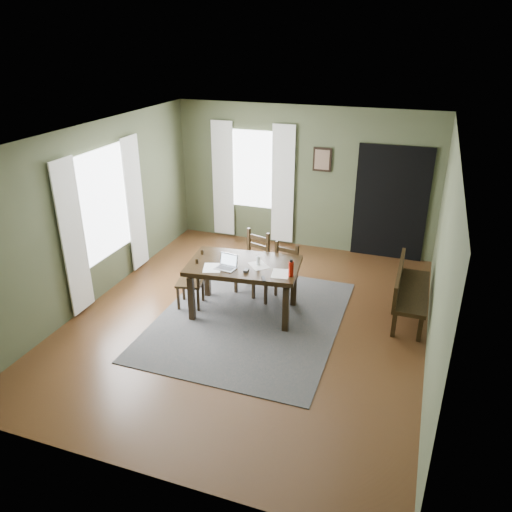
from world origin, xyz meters
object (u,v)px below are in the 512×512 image
at_px(chair_back_right, 282,275).
at_px(water_bottle, 291,269).
at_px(chair_back_left, 253,263).
at_px(laptop, 227,264).
at_px(dining_table, 244,270).
at_px(bench, 407,288).
at_px(chair_end, 193,281).

distance_m(chair_back_right, water_bottle, 0.87).
xyz_separation_m(chair_back_left, laptop, (-0.07, -0.90, 0.37)).
height_order(dining_table, bench, dining_table).
xyz_separation_m(chair_end, chair_back_left, (0.69, 0.78, 0.06)).
xyz_separation_m(chair_end, water_bottle, (1.55, -0.09, 0.50)).
xyz_separation_m(chair_back_left, water_bottle, (0.86, -0.87, 0.44)).
bearing_deg(bench, dining_table, 106.48).
xyz_separation_m(dining_table, bench, (2.29, 0.68, -0.23)).
bearing_deg(laptop, chair_back_right, 56.67).
relative_size(chair_back_left, laptop, 3.19).
bearing_deg(laptop, dining_table, 57.49).
height_order(chair_end, water_bottle, water_bottle).
xyz_separation_m(dining_table, water_bottle, (0.76, -0.17, 0.21)).
height_order(chair_back_left, chair_back_right, chair_back_left).
height_order(dining_table, chair_back_left, chair_back_left).
xyz_separation_m(chair_back_left, bench, (2.40, -0.02, -0.01)).
bearing_deg(water_bottle, chair_end, 176.70).
xyz_separation_m(chair_end, bench, (3.09, 0.76, 0.05)).
relative_size(dining_table, chair_back_right, 1.82).
height_order(chair_end, bench, chair_end).
distance_m(chair_back_left, laptop, 0.98).
height_order(chair_back_left, bench, chair_back_left).
bearing_deg(bench, chair_back_right, 95.69).
bearing_deg(dining_table, water_bottle, -18.98).
bearing_deg(chair_back_right, dining_table, -120.40).
relative_size(chair_end, laptop, 2.80).
bearing_deg(chair_end, chair_back_right, 102.86).
bearing_deg(bench, water_bottle, 118.82).
bearing_deg(water_bottle, dining_table, 167.55).
distance_m(chair_end, bench, 3.18).
xyz_separation_m(bench, laptop, (-2.47, -0.88, 0.38)).
height_order(chair_back_right, laptop, laptop).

